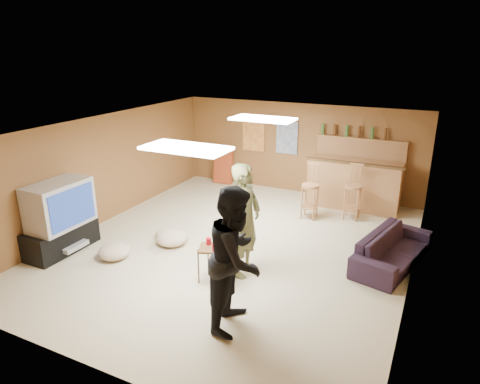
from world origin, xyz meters
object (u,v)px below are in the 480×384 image
at_px(person_black, 236,258).
at_px(bar_counter, 354,184).
at_px(tv_body, 59,204).
at_px(sofa, 393,249).
at_px(person_olive, 245,220).
at_px(tray_table, 215,264).

bearing_deg(person_black, bar_counter, -13.20).
distance_m(tv_body, sofa, 5.74).
bearing_deg(person_black, tv_body, 74.44).
height_order(tv_body, person_black, person_black).
bearing_deg(tv_body, sofa, 21.14).
xyz_separation_m(tv_body, person_olive, (3.21, 0.73, 0.02)).
xyz_separation_m(person_black, tray_table, (-0.76, 0.78, -0.66)).
distance_m(person_olive, tray_table, 0.83).
distance_m(tv_body, person_black, 3.70).
bearing_deg(person_black, sofa, -40.43).
relative_size(person_olive, tray_table, 3.11).
bearing_deg(tray_table, person_black, -45.75).
height_order(person_black, tray_table, person_black).
height_order(bar_counter, person_black, person_black).
bearing_deg(bar_counter, sofa, -63.91).
xyz_separation_m(tv_body, sofa, (5.32, 2.06, -0.62)).
xyz_separation_m(person_olive, sofa, (2.11, 1.33, -0.64)).
relative_size(tv_body, tray_table, 1.86).
height_order(person_olive, person_black, person_black).
bearing_deg(sofa, tray_table, 140.19).
distance_m(bar_counter, person_black, 5.00).
bearing_deg(tv_body, bar_counter, 47.00).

